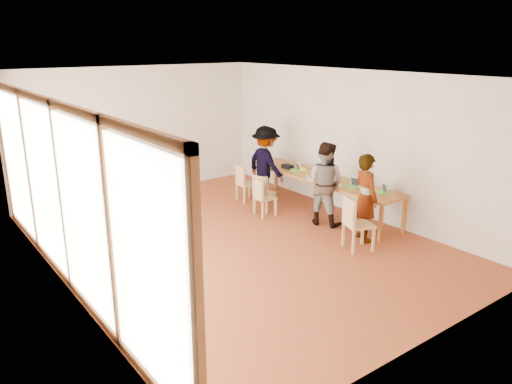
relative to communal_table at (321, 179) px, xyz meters
The scene contains 25 objects.
ground 2.63m from the communal_table, behind, with size 8.00×8.00×0.00m, color #973D24.
wall_back 4.47m from the communal_table, 124.66° to the left, with size 6.00×0.10×3.00m, color beige.
wall_front 5.11m from the communal_table, 119.69° to the right, with size 6.00×0.10×3.00m, color beige.
wall_right 1.02m from the communal_table, 37.57° to the right, with size 0.10×8.00×3.00m, color beige.
window_wall 5.53m from the communal_table, behind, with size 0.10×8.00×3.00m, color white.
ceiling 3.43m from the communal_table, behind, with size 6.00×8.00×0.04m, color white.
communal_table is the anchor object (origin of this frame).
side_table 4.34m from the communal_table, 142.07° to the left, with size 0.90×0.90×0.75m.
chair_near 2.16m from the communal_table, 118.34° to the right, with size 0.57×0.57×0.51m.
chair_mid 1.34m from the communal_table, 159.36° to the left, with size 0.40×0.40×0.43m.
chair_far 1.27m from the communal_table, 146.07° to the left, with size 0.48×0.48×0.43m.
chair_empty 1.80m from the communal_table, 122.28° to the left, with size 0.43×0.43×0.45m.
chair_spare 4.92m from the communal_table, behind, with size 0.46×0.46×0.43m.
person_near 1.78m from the communal_table, 107.18° to the right, with size 0.59×0.39×1.63m, color gray.
person_mid 0.82m from the communal_table, 129.49° to the right, with size 0.81×0.63×1.67m, color gray.
person_far 1.39m from the communal_table, 111.03° to the left, with size 1.11×0.64×1.72m, color gray.
laptop_near 1.55m from the communal_table, 84.61° to the right, with size 0.28×0.29×0.20m.
laptop_mid 0.95m from the communal_table, 90.52° to the right, with size 0.23×0.27×0.21m.
laptop_far 0.73m from the communal_table, 94.08° to the left, with size 0.26×0.27×0.19m.
yellow_mug 0.58m from the communal_table, 87.62° to the left, with size 0.11×0.11×0.09m, color yellow.
green_bottle 0.54m from the communal_table, 112.62° to the right, with size 0.07×0.07×0.28m, color #196832.
clear_glass 0.87m from the communal_table, 108.37° to the right, with size 0.07×0.07×0.09m, color silver.
condiment_cup 1.49m from the communal_table, 98.77° to the right, with size 0.08×0.08×0.06m, color white.
pink_phone 1.89m from the communal_table, 82.34° to the right, with size 0.05×0.10×0.01m, color #BA3A73.
black_pouch 1.00m from the communal_table, 95.23° to the left, with size 0.16×0.26×0.09m, color black.
Camera 1 is at (-4.77, -7.02, 3.53)m, focal length 35.00 mm.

